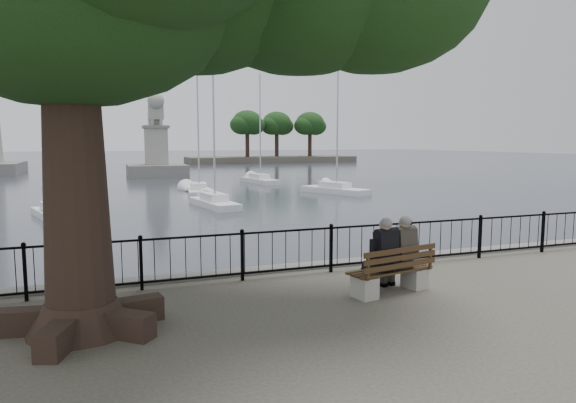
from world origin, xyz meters
name	(u,v)px	position (x,y,z in m)	size (l,w,h in m)	color
harbor	(280,292)	(0.00, 3.00, -0.50)	(260.00, 260.00, 1.20)	#63615D
railing	(288,250)	(0.00, 2.50, 0.56)	(22.06, 0.06, 1.00)	black
bench	(392,277)	(1.42, 0.67, 0.32)	(1.81, 0.86, 0.92)	gray
person_left	(380,259)	(1.19, 0.73, 0.67)	(0.50, 0.78, 1.46)	black
person_right	(399,256)	(1.66, 0.83, 0.67)	(0.50, 0.78, 1.46)	#292622
lion_monument	(156,156)	(2.00, 49.93, 1.28)	(6.16, 6.16, 9.05)	#63615D
sailboat_b	(54,212)	(-5.98, 20.44, -0.69)	(2.63, 5.01, 9.74)	white
sailboat_c	(214,202)	(2.49, 22.09, -0.70)	(2.19, 5.33, 9.87)	white
sailboat_d	(335,189)	(12.59, 26.95, -0.70)	(3.74, 5.82, 10.20)	white
sailboat_f	(199,189)	(2.94, 29.68, -0.65)	(2.14, 5.46, 11.80)	white
sailboat_g	(259,180)	(10.06, 37.95, -0.70)	(2.39, 5.77, 10.15)	white
sailboat_h	(56,185)	(-7.18, 37.22, -0.64)	(2.47, 5.50, 12.19)	white
far_shore	(275,140)	(25.54, 79.46, 3.00)	(30.00, 8.60, 9.18)	#464136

